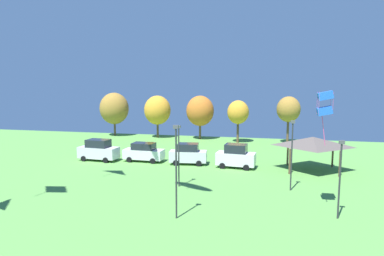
{
  "coord_description": "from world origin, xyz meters",
  "views": [
    {
      "loc": [
        4.65,
        2.15,
        9.11
      ],
      "look_at": [
        1.4,
        16.73,
        7.17
      ],
      "focal_mm": 32.0,
      "sensor_mm": 36.0,
      "label": 1
    }
  ],
  "objects": [
    {
      "name": "light_post_2",
      "position": [
        -1.24,
        23.7,
        3.6
      ],
      "size": [
        0.36,
        0.2,
        6.4
      ],
      "color": "#2D2D33",
      "rests_on": "ground"
    },
    {
      "name": "treeline_tree_3",
      "position": [
        0.17,
        54.88,
        4.7
      ],
      "size": [
        3.32,
        3.32,
        6.56
      ],
      "color": "brown",
      "rests_on": "ground"
    },
    {
      "name": "parked_car_third_from_left",
      "position": [
        -4.05,
        39.18,
        1.18
      ],
      "size": [
        4.34,
        2.29,
        2.39
      ],
      "rotation": [
        0.0,
        0.0,
        0.11
      ],
      "color": "silver",
      "rests_on": "ground"
    },
    {
      "name": "treeline_tree_2",
      "position": [
        -6.22,
        57.02,
        4.65
      ],
      "size": [
        4.53,
        4.53,
        7.15
      ],
      "color": "brown",
      "rests_on": "ground"
    },
    {
      "name": "light_post_1",
      "position": [
        9.48,
        26.03,
        3.09
      ],
      "size": [
        0.36,
        0.2,
        5.39
      ],
      "color": "#2D2D33",
      "rests_on": "ground"
    },
    {
      "name": "park_pavilion",
      "position": [
        9.32,
        39.28,
        3.08
      ],
      "size": [
        6.15,
        5.11,
        3.6
      ],
      "color": "brown",
      "rests_on": "ground"
    },
    {
      "name": "parked_car_leftmost",
      "position": [
        -14.92,
        38.75,
        1.24
      ],
      "size": [
        4.86,
        2.32,
        2.53
      ],
      "rotation": [
        0.0,
        0.0,
        -0.07
      ],
      "color": "silver",
      "rests_on": "ground"
    },
    {
      "name": "parked_car_second_from_left",
      "position": [
        -9.49,
        39.46,
        1.1
      ],
      "size": [
        4.75,
        2.14,
        2.21
      ],
      "rotation": [
        0.0,
        0.0,
        -0.03
      ],
      "color": "silver",
      "rests_on": "ground"
    },
    {
      "name": "treeline_tree_0",
      "position": [
        -21.61,
        57.43,
        4.78
      ],
      "size": [
        5.0,
        5.0,
        7.54
      ],
      "color": "brown",
      "rests_on": "ground"
    },
    {
      "name": "treeline_tree_1",
      "position": [
        -13.56,
        57.01,
        4.64
      ],
      "size": [
        4.46,
        4.46,
        7.11
      ],
      "color": "brown",
      "rests_on": "ground"
    },
    {
      "name": "kite_flying_7",
      "position": [
        8.47,
        27.11,
        7.76
      ],
      "size": [
        1.07,
        0.98,
        3.83
      ],
      "color": "blue"
    },
    {
      "name": "light_post_0",
      "position": [
        6.72,
        31.76,
        3.42
      ],
      "size": [
        0.36,
        0.2,
        6.04
      ],
      "color": "#2D2D33",
      "rests_on": "ground"
    },
    {
      "name": "light_post_3",
      "position": [
        -2.93,
        30.78,
        3.14
      ],
      "size": [
        0.36,
        0.2,
        5.49
      ],
      "color": "#2D2D33",
      "rests_on": "ground"
    },
    {
      "name": "parked_car_rightmost_in_row",
      "position": [
        1.38,
        38.73,
        1.27
      ],
      "size": [
        4.31,
        2.3,
        2.61
      ],
      "rotation": [
        0.0,
        0.0,
        -0.1
      ],
      "color": "silver",
      "rests_on": "ground"
    },
    {
      "name": "treeline_tree_4",
      "position": [
        7.68,
        55.6,
        5.22
      ],
      "size": [
        3.53,
        3.53,
        7.2
      ],
      "color": "brown",
      "rests_on": "ground"
    }
  ]
}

